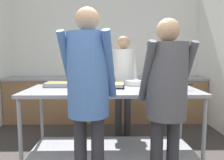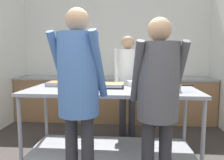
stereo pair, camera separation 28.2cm
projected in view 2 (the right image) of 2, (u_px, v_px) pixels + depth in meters
wall_rear at (115, 55)px, 4.74m from camera, size 4.07×0.06×2.65m
back_counter at (114, 99)px, 4.47m from camera, size 3.91×0.65×0.88m
serving_counter at (111, 112)px, 2.77m from camera, size 2.13×0.88×0.91m
serving_tray_vegetables at (63, 84)px, 3.03m from camera, size 0.40×0.30×0.05m
broccoli_bowl at (85, 84)px, 2.89m from camera, size 0.20×0.20×0.10m
serving_tray_roast at (110, 85)px, 2.87m from camera, size 0.37×0.32×0.05m
plate_stack at (135, 83)px, 3.01m from camera, size 0.23×0.23×0.07m
sauce_pan at (168, 87)px, 2.55m from camera, size 0.45×0.31×0.08m
guest_serving_left at (78, 84)px, 1.94m from camera, size 0.51×0.42×1.74m
guest_serving_right at (158, 90)px, 1.95m from camera, size 0.51×0.39×1.66m
cook_behind_counter at (128, 75)px, 3.50m from camera, size 0.47×0.36×1.63m
water_bottle at (141, 71)px, 4.29m from camera, size 0.06×0.06×0.28m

